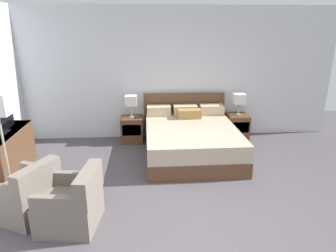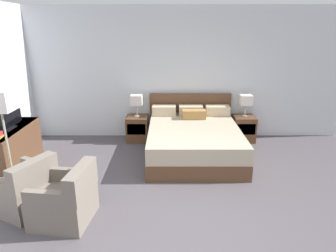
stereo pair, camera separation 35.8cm
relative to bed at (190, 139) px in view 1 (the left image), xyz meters
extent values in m
plane|color=#4C474C|center=(-0.37, -2.42, -0.31)|extent=(10.42, 10.42, 0.00)
cube|color=silver|center=(-0.37, 1.09, 1.09)|extent=(7.35, 0.06, 2.80)
cube|color=brown|center=(0.00, -0.08, -0.17)|extent=(1.71, 2.10, 0.28)
cube|color=tan|center=(0.00, -0.08, 0.12)|extent=(1.69, 2.08, 0.29)
cube|color=brown|center=(0.00, 0.99, 0.19)|extent=(1.77, 0.05, 0.99)
cube|color=#C6B28E|center=(-0.57, 0.80, 0.36)|extent=(0.50, 0.28, 0.20)
cube|color=#C6B28E|center=(0.00, 0.80, 0.36)|extent=(0.50, 0.28, 0.20)
cube|color=#C6B28E|center=(0.57, 0.80, 0.36)|extent=(0.50, 0.28, 0.20)
cube|color=#A87A42|center=(0.05, 0.53, 0.35)|extent=(0.48, 0.22, 0.18)
cube|color=brown|center=(-1.15, 0.77, -0.04)|extent=(0.46, 0.45, 0.54)
cube|color=#3C2718|center=(-1.15, 0.55, 0.01)|extent=(0.39, 0.01, 0.24)
cube|color=brown|center=(1.15, 0.77, -0.04)|extent=(0.46, 0.45, 0.54)
cube|color=#3C2718|center=(1.15, 0.55, 0.01)|extent=(0.39, 0.01, 0.24)
cylinder|color=gray|center=(-1.15, 0.77, 0.24)|extent=(0.11, 0.11, 0.02)
cylinder|color=gray|center=(-1.15, 0.77, 0.37)|extent=(0.02, 0.02, 0.24)
cube|color=silver|center=(-1.15, 0.77, 0.60)|extent=(0.25, 0.25, 0.21)
cylinder|color=gray|center=(1.15, 0.77, 0.24)|extent=(0.11, 0.11, 0.02)
cylinder|color=gray|center=(1.15, 0.77, 0.37)|extent=(0.02, 0.02, 0.24)
cube|color=silver|center=(1.15, 0.77, 0.60)|extent=(0.25, 0.25, 0.21)
cube|color=brown|center=(-3.19, -0.58, 0.06)|extent=(0.46, 1.34, 0.73)
cube|color=brown|center=(-3.19, -0.58, 0.41)|extent=(0.48, 1.38, 0.02)
cube|color=black|center=(-3.19, -0.63, 0.43)|extent=(0.18, 0.31, 0.02)
cube|color=black|center=(-3.17, -0.63, 0.67)|extent=(0.01, 0.96, 0.46)
cube|color=#70665B|center=(-2.45, -1.82, -0.11)|extent=(0.91, 0.91, 0.40)
cube|color=#70665B|center=(-2.21, -1.94, 0.27)|extent=(0.45, 0.68, 0.36)
cube|color=#70665B|center=(-2.59, -2.08, 0.18)|extent=(0.60, 0.36, 0.18)
cube|color=#70665B|center=(-2.32, -1.55, 0.18)|extent=(0.60, 0.36, 0.18)
cube|color=#70665B|center=(-1.82, -2.09, -0.11)|extent=(0.76, 0.76, 0.40)
cube|color=#70665B|center=(-1.55, -2.12, 0.27)|extent=(0.25, 0.69, 0.36)
cube|color=#70665B|center=(-1.86, -2.38, 0.18)|extent=(0.63, 0.17, 0.18)
cube|color=#70665B|center=(-1.78, -1.79, 0.18)|extent=(0.63, 0.17, 0.18)
cylinder|color=gray|center=(-2.86, -1.28, -0.30)|extent=(0.28, 0.28, 0.02)
cylinder|color=gray|center=(-2.86, -1.28, 0.32)|extent=(0.03, 0.03, 1.22)
camera|label=1|loc=(-0.85, -5.37, 2.06)|focal=32.00mm
camera|label=2|loc=(-0.49, -5.38, 2.06)|focal=32.00mm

